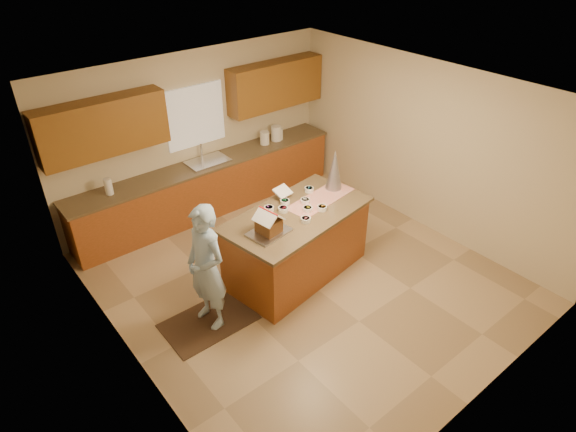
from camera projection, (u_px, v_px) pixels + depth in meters
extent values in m
plane|color=tan|center=(302.00, 278.00, 7.10)|extent=(5.50, 5.50, 0.00)
plane|color=silver|center=(306.00, 96.00, 5.65)|extent=(5.50, 5.50, 0.00)
plane|color=beige|center=(196.00, 133.00, 8.17)|extent=(5.50, 5.50, 0.00)
plane|color=beige|center=(496.00, 312.00, 4.57)|extent=(5.50, 5.50, 0.00)
plane|color=beige|center=(119.00, 274.00, 5.04)|extent=(5.50, 5.50, 0.00)
plane|color=beige|center=(424.00, 147.00, 7.71)|extent=(5.50, 5.50, 0.00)
plane|color=gray|center=(158.00, 324.00, 4.58)|extent=(0.00, 2.50, 2.50)
cube|color=white|center=(195.00, 116.00, 7.99)|extent=(1.05, 0.03, 1.00)
cube|color=#9F4B21|center=(210.00, 187.00, 8.46)|extent=(4.80, 0.60, 0.88)
cube|color=brown|center=(208.00, 163.00, 8.22)|extent=(4.85, 0.63, 0.04)
cube|color=#8A5E1D|center=(103.00, 127.00, 6.93)|extent=(1.85, 0.35, 0.80)
cube|color=#8A5E1D|center=(276.00, 85.00, 8.59)|extent=(1.85, 0.35, 0.80)
cube|color=silver|center=(208.00, 164.00, 8.22)|extent=(0.70, 0.45, 0.12)
cylinder|color=silver|center=(201.00, 151.00, 8.25)|extent=(0.03, 0.03, 0.28)
cube|color=#9F4B21|center=(297.00, 245.00, 6.95)|extent=(2.14, 1.30, 0.98)
cube|color=brown|center=(297.00, 214.00, 6.67)|extent=(2.24, 1.40, 0.04)
cube|color=#B6210D|center=(321.00, 199.00, 6.97)|extent=(1.16, 0.57, 0.01)
cube|color=silver|center=(269.00, 232.00, 6.24)|extent=(0.56, 0.45, 0.03)
cube|color=white|center=(283.00, 191.00, 6.95)|extent=(0.27, 0.23, 0.11)
cone|color=silver|center=(334.00, 170.00, 7.07)|extent=(0.28, 0.28, 0.61)
cube|color=black|center=(209.00, 322.00, 6.34)|extent=(1.15, 0.75, 0.01)
imported|color=#A5C9EB|center=(206.00, 268.00, 5.91)|extent=(0.48, 0.67, 1.69)
cylinder|color=white|center=(265.00, 138.00, 8.78)|extent=(0.17, 0.17, 0.23)
cylinder|color=white|center=(276.00, 133.00, 8.91)|extent=(0.19, 0.19, 0.27)
cylinder|color=white|center=(279.00, 134.00, 8.96)|extent=(0.15, 0.15, 0.21)
cylinder|color=white|center=(108.00, 187.00, 7.24)|extent=(0.12, 0.12, 0.25)
cube|color=#5C3218|center=(269.00, 226.00, 6.18)|extent=(0.28, 0.30, 0.18)
cube|color=white|center=(265.00, 218.00, 6.06)|extent=(0.21, 0.33, 0.14)
cube|color=white|center=(272.00, 213.00, 6.14)|extent=(0.21, 0.33, 0.14)
cylinder|color=red|center=(268.00, 211.00, 6.07)|extent=(0.07, 0.31, 0.02)
cylinder|color=white|center=(305.00, 201.00, 6.86)|extent=(0.13, 0.13, 0.06)
cylinder|color=#FFF628|center=(308.00, 209.00, 6.68)|extent=(0.13, 0.13, 0.06)
cylinder|color=orange|center=(322.00, 208.00, 6.70)|extent=(0.13, 0.13, 0.06)
cylinder|color=purple|center=(269.00, 209.00, 6.69)|extent=(0.13, 0.13, 0.06)
cylinder|color=#C82344|center=(283.00, 209.00, 6.68)|extent=(0.13, 0.13, 0.06)
cylinder|color=#328CBD|center=(309.00, 190.00, 7.14)|extent=(0.13, 0.13, 0.06)
cylinder|color=#26A761|center=(285.00, 202.00, 6.84)|extent=(0.13, 0.13, 0.06)
cylinder|color=#E06A81|center=(306.00, 220.00, 6.45)|extent=(0.13, 0.13, 0.06)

